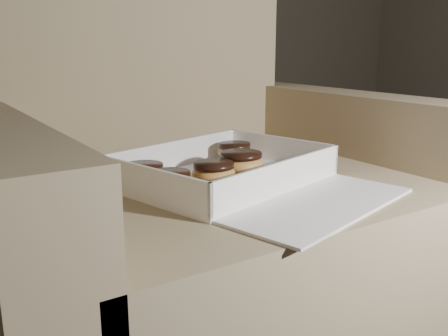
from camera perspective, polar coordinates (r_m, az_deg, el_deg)
The scene contains 11 objects.
armchair at distance 1.08m, azimuth -2.57°, elevation -6.72°, with size 0.92×0.77×0.96m.
bakery_box at distance 0.92m, azimuth 1.92°, elevation -1.27°, with size 0.46×0.51×0.06m.
donut_a at distance 0.85m, azimuth -6.17°, elevation -1.57°, with size 0.07×0.07×0.04m.
donut_b at distance 1.09m, azimuth 1.22°, elevation 1.96°, with size 0.07×0.07×0.04m.
donut_c at distance 0.97m, azimuth 1.97°, elevation 0.66°, with size 0.09×0.09×0.04m.
donut_d at distance 0.91m, azimuth -9.16°, elevation -0.63°, with size 0.08×0.08×0.04m.
donut_e at distance 0.90m, azimuth -1.18°, elevation -0.49°, with size 0.08×0.08×0.04m.
crumb_a at distance 0.95m, azimuth 1.19°, elevation -1.01°, with size 0.01×0.01×0.00m, color black.
crumb_b at distance 0.97m, azimuth 6.07°, elevation -0.69°, with size 0.01×0.01×0.00m, color black.
crumb_c at distance 0.97m, azimuth 6.89°, elevation -0.69°, with size 0.01×0.01×0.00m, color black.
crumb_d at distance 0.94m, azimuth 3.62°, elevation -1.15°, with size 0.01×0.01×0.00m, color black.
Camera 1 is at (-0.95, -0.22, 0.69)m, focal length 40.00 mm.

